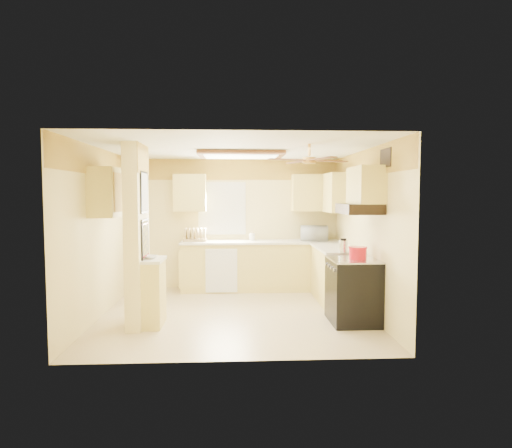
{
  "coord_description": "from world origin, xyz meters",
  "views": [
    {
      "loc": [
        -0.01,
        -6.46,
        1.83
      ],
      "look_at": [
        0.34,
        0.35,
        1.35
      ],
      "focal_mm": 30.0,
      "sensor_mm": 36.0,
      "label": 1
    }
  ],
  "objects": [
    {
      "name": "wall_back",
      "position": [
        0.0,
        1.9,
        1.25
      ],
      "size": [
        4.0,
        0.0,
        4.0
      ],
      "primitive_type": "plane",
      "rotation": [
        1.57,
        0.0,
        0.0
      ],
      "color": "#F5E196",
      "rests_on": "floor"
    },
    {
      "name": "stove",
      "position": [
        1.67,
        -0.55,
        0.46
      ],
      "size": [
        0.68,
        0.77,
        0.92
      ],
      "color": "black",
      "rests_on": "floor"
    },
    {
      "name": "ledge_top",
      "position": [
        -1.13,
        -0.55,
        0.92
      ],
      "size": [
        0.28,
        0.58,
        0.04
      ],
      "primitive_type": "cube",
      "color": "white",
      "rests_on": "partition_ledge"
    },
    {
      "name": "poster_menu",
      "position": [
        -1.24,
        -0.55,
        1.85
      ],
      "size": [
        0.02,
        0.42,
        0.57
      ],
      "color": "black",
      "rests_on": "partition_column"
    },
    {
      "name": "utensil_crock",
      "position": [
        0.33,
        1.7,
        1.01
      ],
      "size": [
        0.1,
        0.1,
        0.21
      ],
      "color": "white",
      "rests_on": "countertop_back"
    },
    {
      "name": "microwave",
      "position": [
        1.51,
        1.6,
        1.08
      ],
      "size": [
        0.55,
        0.41,
        0.28
      ],
      "primitive_type": "imported",
      "rotation": [
        0.0,
        0.0,
        3.01
      ],
      "color": "white",
      "rests_on": "countertop_back"
    },
    {
      "name": "countertop_back",
      "position": [
        0.5,
        1.59,
        0.92
      ],
      "size": [
        3.04,
        0.64,
        0.04
      ],
      "primitive_type": "cube",
      "color": "white",
      "rests_on": "lower_cabinets_back"
    },
    {
      "name": "dutch_oven",
      "position": [
        1.72,
        -0.58,
        1.0
      ],
      "size": [
        0.26,
        0.26,
        0.17
      ],
      "color": "red",
      "rests_on": "stove"
    },
    {
      "name": "range_hood",
      "position": [
        1.74,
        -0.55,
        1.62
      ],
      "size": [
        0.5,
        0.76,
        0.14
      ],
      "primitive_type": "cube",
      "color": "black",
      "rests_on": "upper_cab_over_stove"
    },
    {
      "name": "floor",
      "position": [
        0.0,
        0.0,
        0.0
      ],
      "size": [
        4.0,
        4.0,
        0.0
      ],
      "primitive_type": "plane",
      "color": "beige",
      "rests_on": "ground"
    },
    {
      "name": "partition_column",
      "position": [
        -1.35,
        -0.55,
        1.25
      ],
      "size": [
        0.2,
        0.7,
        2.5
      ],
      "primitive_type": "cube",
      "color": "#F5E196",
      "rests_on": "floor"
    },
    {
      "name": "countertop_right",
      "position": [
        1.69,
        0.6,
        0.92
      ],
      "size": [
        0.64,
        1.44,
        0.04
      ],
      "primitive_type": "cube",
      "color": "white",
      "rests_on": "lower_cabinets_right"
    },
    {
      "name": "ceiling",
      "position": [
        0.0,
        0.0,
        2.5
      ],
      "size": [
        4.0,
        4.0,
        0.0
      ],
      "primitive_type": "plane",
      "rotation": [
        3.14,
        0.0,
        0.0
      ],
      "color": "white",
      "rests_on": "wall_back"
    },
    {
      "name": "dishwasher_panel",
      "position": [
        -0.25,
        1.29,
        0.43
      ],
      "size": [
        0.58,
        0.02,
        0.8
      ],
      "primitive_type": "cube",
      "color": "white",
      "rests_on": "lower_cabinets_back"
    },
    {
      "name": "wall_front",
      "position": [
        0.0,
        -1.9,
        1.25
      ],
      "size": [
        4.0,
        0.0,
        4.0
      ],
      "primitive_type": "plane",
      "rotation": [
        -1.57,
        0.0,
        0.0
      ],
      "color": "#F5E196",
      "rests_on": "floor"
    },
    {
      "name": "ceiling_light_panel",
      "position": [
        0.1,
        0.5,
        2.46
      ],
      "size": [
        1.35,
        0.95,
        0.06
      ],
      "color": "brown",
      "rests_on": "ceiling"
    },
    {
      "name": "wall_right",
      "position": [
        2.0,
        0.0,
        1.25
      ],
      "size": [
        0.0,
        3.8,
        3.8
      ],
      "primitive_type": "plane",
      "rotation": [
        1.57,
        0.0,
        -1.57
      ],
      "color": "#F5E196",
      "rests_on": "floor"
    },
    {
      "name": "ceiling_fan",
      "position": [
        1.0,
        -0.7,
        2.29
      ],
      "size": [
        1.15,
        1.15,
        0.26
      ],
      "color": "gold",
      "rests_on": "ceiling"
    },
    {
      "name": "partition_ledge",
      "position": [
        -1.13,
        -0.55,
        0.45
      ],
      "size": [
        0.25,
        0.55,
        0.9
      ],
      "primitive_type": "cube",
      "color": "#E9D670",
      "rests_on": "floor"
    },
    {
      "name": "kettle",
      "position": [
        1.65,
        -0.07,
        1.04
      ],
      "size": [
        0.14,
        0.14,
        0.21
      ],
      "color": "silver",
      "rests_on": "countertop_right"
    },
    {
      "name": "upper_cab_over_stove",
      "position": [
        1.82,
        -0.55,
        1.95
      ],
      "size": [
        0.35,
        0.76,
        0.52
      ],
      "primitive_type": "cube",
      "color": "#E9D670",
      "rests_on": "wall_right"
    },
    {
      "name": "upper_cab_left_wall",
      "position": [
        -1.82,
        -0.25,
        1.85
      ],
      "size": [
        0.35,
        0.75,
        0.7
      ],
      "primitive_type": "cube",
      "color": "#E9D670",
      "rests_on": "wall_left"
    },
    {
      "name": "upper_cab_back_right",
      "position": [
        1.55,
        1.72,
        1.85
      ],
      "size": [
        0.9,
        0.35,
        0.7
      ],
      "primitive_type": "cube",
      "color": "#E9D670",
      "rests_on": "wall_back"
    },
    {
      "name": "dish_rack",
      "position": [
        -0.75,
        1.64,
        1.03
      ],
      "size": [
        0.44,
        0.33,
        0.24
      ],
      "color": "tan",
      "rests_on": "countertop_back"
    },
    {
      "name": "poster_nashville",
      "position": [
        -1.24,
        -0.55,
        1.2
      ],
      "size": [
        0.02,
        0.42,
        0.57
      ],
      "color": "black",
      "rests_on": "partition_column"
    },
    {
      "name": "lower_cabinets_right",
      "position": [
        1.7,
        0.6,
        0.45
      ],
      "size": [
        0.6,
        1.4,
        0.9
      ],
      "primitive_type": "cube",
      "color": "#E9D670",
      "rests_on": "floor"
    },
    {
      "name": "lower_cabinets_back",
      "position": [
        0.5,
        1.6,
        0.45
      ],
      "size": [
        3.0,
        0.6,
        0.9
      ],
      "primitive_type": "cube",
      "color": "#E9D670",
      "rests_on": "floor"
    },
    {
      "name": "wall_left",
      "position": [
        -2.0,
        0.0,
        1.25
      ],
      "size": [
        0.0,
        3.8,
        3.8
      ],
      "primitive_type": "plane",
      "rotation": [
        1.57,
        0.0,
        1.57
      ],
      "color": "#F5E196",
      "rests_on": "floor"
    },
    {
      "name": "upper_cab_back_left",
      "position": [
        -0.85,
        1.72,
        1.85
      ],
      "size": [
        0.6,
        0.35,
        0.7
      ],
      "primitive_type": "cube",
      "color": "#E9D670",
      "rests_on": "wall_back"
    },
    {
      "name": "window",
      "position": [
        -0.25,
        1.89,
        1.55
      ],
      "size": [
        0.92,
        0.02,
        1.02
      ],
      "color": "white",
      "rests_on": "wall_back"
    },
    {
      "name": "bowl",
      "position": [
        -1.17,
        -0.57,
        0.96
      ],
      "size": [
        0.24,
        0.24,
        0.05
      ],
      "primitive_type": "imported",
      "rotation": [
        0.0,
        0.0,
        -0.35
      ],
      "color": "white",
      "rests_on": "ledge_top"
    },
    {
      "name": "wallpaper_border",
      "position": [
        0.0,
        1.88,
        2.3
      ],
      "size": [
        4.0,
        0.02,
        0.4
      ],
      "primitive_type": "cube",
      "color": "#FFDF4B",
      "rests_on": "wall_back"
    },
    {
      "name": "upper_cab_right",
      "position": [
        1.82,
        1.25,
        1.85
      ],
      "size": [
        0.35,
        1.0,
        0.7
      ],
      "primitive_type": "cube",
      "color": "#E9D670",
      "rests_on": "wall_right"
    },
    {
      "name": "vent_grate",
      "position": [
        1.98,
        -0.9,
        2.3
      ],
      "size": [
        0.02,
        0.4,
        0.25
      ],
      "primitive_type": "cube",
      "color": "black",
      "rests_on": "wall_right"
    }
  ]
}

